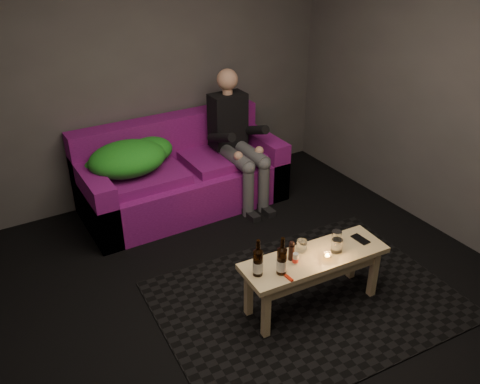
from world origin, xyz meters
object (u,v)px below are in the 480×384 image
at_px(person, 236,136).
at_px(beer_bottle_a, 258,262).
at_px(beer_bottle_b, 282,260).
at_px(steel_cup, 336,237).
at_px(sofa, 181,177).
at_px(coffee_table, 314,265).

height_order(person, beer_bottle_a, person).
xyz_separation_m(beer_bottle_b, steel_cup, (0.57, 0.09, -0.06)).
distance_m(beer_bottle_a, steel_cup, 0.72).
bearing_deg(person, sofa, 163.59).
relative_size(person, steel_cup, 13.13).
bearing_deg(beer_bottle_b, coffee_table, 6.89).
distance_m(person, beer_bottle_a, 1.94).
height_order(beer_bottle_a, steel_cup, beer_bottle_a).
bearing_deg(steel_cup, person, 85.60).
relative_size(sofa, coffee_table, 1.75).
bearing_deg(beer_bottle_a, beer_bottle_b, -25.04).
bearing_deg(beer_bottle_b, beer_bottle_a, 154.96).
relative_size(sofa, steel_cup, 19.68).
bearing_deg(coffee_table, beer_bottle_a, 176.35).
bearing_deg(beer_bottle_b, steel_cup, 9.02).
height_order(sofa, steel_cup, sofa).
bearing_deg(sofa, coffee_table, -84.67).
xyz_separation_m(sofa, coffee_table, (0.18, -1.93, 0.07)).
bearing_deg(steel_cup, beer_bottle_a, -178.38).
xyz_separation_m(coffee_table, beer_bottle_b, (-0.33, -0.04, 0.19)).
relative_size(beer_bottle_a, steel_cup, 2.79).
distance_m(sofa, steel_cup, 1.94).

